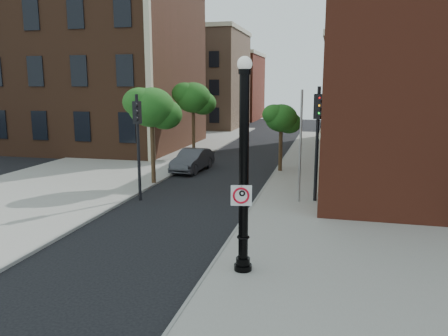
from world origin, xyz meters
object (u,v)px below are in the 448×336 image
(lamppost, at_px, (244,178))
(traffic_signal_left, at_px, (138,130))
(no_parking_sign, at_px, (241,195))
(parked_car, at_px, (193,160))
(traffic_signal_right, at_px, (318,126))

(lamppost, height_order, traffic_signal_left, lamppost)
(lamppost, xyz_separation_m, no_parking_sign, (-0.03, -0.16, -0.47))
(no_parking_sign, bearing_deg, traffic_signal_left, 120.05)
(no_parking_sign, xyz_separation_m, parked_car, (-6.26, 14.84, -1.73))
(no_parking_sign, distance_m, traffic_signal_right, 8.97)
(no_parking_sign, distance_m, parked_car, 16.20)
(no_parking_sign, bearing_deg, traffic_signal_right, 66.35)
(traffic_signal_left, bearing_deg, lamppost, -40.62)
(lamppost, xyz_separation_m, traffic_signal_left, (-6.51, 7.03, 0.52))
(no_parking_sign, bearing_deg, lamppost, 66.63)
(lamppost, distance_m, traffic_signal_right, 8.76)
(traffic_signal_left, height_order, traffic_signal_right, traffic_signal_right)
(lamppost, relative_size, no_parking_sign, 10.47)
(lamppost, distance_m, no_parking_sign, 0.50)
(traffic_signal_left, bearing_deg, no_parking_sign, -41.40)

